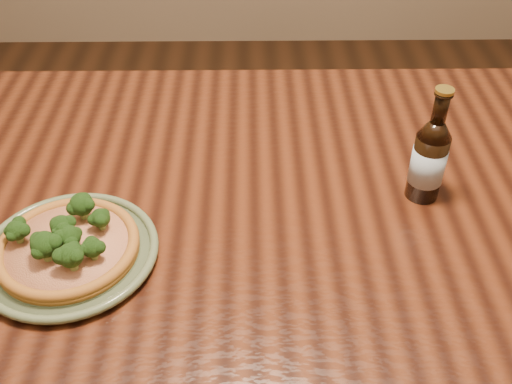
{
  "coord_description": "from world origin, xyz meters",
  "views": [
    {
      "loc": [
        0.1,
        -0.7,
        1.43
      ],
      "look_at": [
        0.11,
        0.02,
        0.82
      ],
      "focal_mm": 42.0,
      "sensor_mm": 36.0,
      "label": 1
    }
  ],
  "objects_px": {
    "table": "(198,233)",
    "beer_bottle": "(429,159)",
    "pizza": "(67,245)",
    "plate": "(69,253)"
  },
  "relations": [
    {
      "from": "table",
      "to": "beer_bottle",
      "type": "bearing_deg",
      "value": -0.71
    },
    {
      "from": "table",
      "to": "beer_bottle",
      "type": "distance_m",
      "value": 0.43
    },
    {
      "from": "pizza",
      "to": "beer_bottle",
      "type": "bearing_deg",
      "value": 14.07
    },
    {
      "from": "pizza",
      "to": "beer_bottle",
      "type": "xyz_separation_m",
      "value": [
        0.58,
        0.15,
        0.05
      ]
    },
    {
      "from": "table",
      "to": "plate",
      "type": "xyz_separation_m",
      "value": [
        -0.18,
        -0.15,
        0.1
      ]
    },
    {
      "from": "plate",
      "to": "pizza",
      "type": "distance_m",
      "value": 0.02
    },
    {
      "from": "table",
      "to": "pizza",
      "type": "distance_m",
      "value": 0.27
    },
    {
      "from": "plate",
      "to": "table",
      "type": "bearing_deg",
      "value": 39.18
    },
    {
      "from": "plate",
      "to": "pizza",
      "type": "height_order",
      "value": "pizza"
    },
    {
      "from": "pizza",
      "to": "beer_bottle",
      "type": "relative_size",
      "value": 1.04
    }
  ]
}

